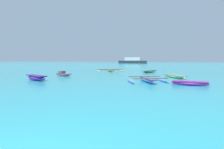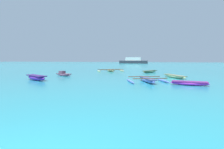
% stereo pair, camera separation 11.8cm
% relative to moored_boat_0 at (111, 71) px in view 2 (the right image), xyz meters
% --- Properties ---
extents(moored_boat_0, '(4.53, 3.92, 0.37)m').
position_rel_moored_boat_0_xyz_m(moored_boat_0, '(0.00, 0.00, 0.00)').
color(moored_boat_0, beige).
rests_on(moored_boat_0, ground_plane).
extents(moored_boat_1, '(2.83, 1.04, 0.31)m').
position_rel_moored_boat_0_xyz_m(moored_boat_1, '(9.95, -12.73, 0.01)').
color(moored_boat_1, '#C731CC').
rests_on(moored_boat_1, ground_plane).
extents(moored_boat_2, '(3.13, 2.06, 0.48)m').
position_rel_moored_boat_0_xyz_m(moored_boat_2, '(-3.58, -13.12, 0.09)').
color(moored_boat_2, '#5A26A9').
rests_on(moored_boat_2, ground_plane).
extents(moored_boat_3, '(2.40, 3.60, 0.30)m').
position_rel_moored_boat_0_xyz_m(moored_boat_3, '(9.27, -7.22, 0.00)').
color(moored_boat_3, beige).
rests_on(moored_boat_3, ground_plane).
extents(moored_boat_4, '(3.93, 3.64, 0.44)m').
position_rel_moored_boat_0_xyz_m(moored_boat_4, '(6.67, -11.69, 0.03)').
color(moored_boat_4, '#627DDC').
rests_on(moored_boat_4, ground_plane).
extents(moored_boat_5, '(2.24, 3.15, 0.32)m').
position_rel_moored_boat_0_xyz_m(moored_boat_5, '(6.22, -0.43, 0.01)').
color(moored_boat_5, '#679266').
rests_on(moored_boat_5, ground_plane).
extents(moored_boat_6, '(2.31, 1.34, 0.59)m').
position_rel_moored_boat_0_xyz_m(moored_boat_6, '(-3.40, -8.60, 0.04)').
color(moored_boat_6, '#B46A90').
rests_on(moored_boat_6, ground_plane).
extents(distant_ferry, '(13.30, 2.93, 2.93)m').
position_rel_moored_boat_0_xyz_m(distant_ferry, '(-4.87, 56.45, 1.02)').
color(distant_ferry, '#2D333D').
rests_on(distant_ferry, ground_plane).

